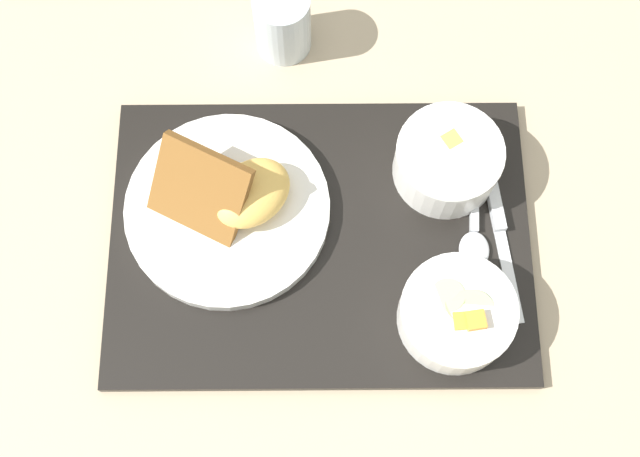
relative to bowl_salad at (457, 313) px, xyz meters
The scene contains 8 objects.
ground_plane 0.17m from the bowl_salad, 36.45° to the right, with size 4.00×4.00×0.00m, color tan.
serving_tray 0.17m from the bowl_salad, 36.45° to the right, with size 0.47×0.34×0.01m.
bowl_salad is the anchor object (origin of this frame).
bowl_soup 0.17m from the bowl_salad, 93.15° to the right, with size 0.11×0.11×0.06m.
plate_main 0.26m from the bowl_salad, 30.83° to the right, with size 0.22×0.22×0.09m.
knife 0.13m from the bowl_salad, 118.20° to the right, with size 0.02×0.18×0.01m.
spoon 0.11m from the bowl_salad, 108.63° to the right, with size 0.04×0.15×0.01m.
glass_water 0.38m from the bowl_salad, 65.40° to the right, with size 0.06×0.06×0.09m.
Camera 1 is at (0.02, 0.27, 0.83)m, focal length 45.00 mm.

